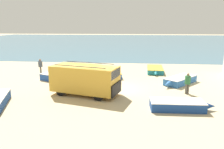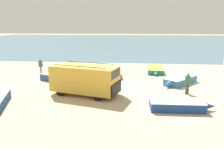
{
  "view_description": "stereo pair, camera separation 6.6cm",
  "coord_description": "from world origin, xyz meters",
  "px_view_note": "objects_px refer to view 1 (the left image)",
  "views": [
    {
      "loc": [
        1.11,
        -16.95,
        5.13
      ],
      "look_at": [
        -0.54,
        0.85,
        1.0
      ],
      "focal_mm": 35.0,
      "sensor_mm": 36.0,
      "label": 1
    },
    {
      "loc": [
        1.18,
        -16.94,
        5.13
      ],
      "look_at": [
        -0.54,
        0.85,
        1.0
      ],
      "focal_mm": 35.0,
      "sensor_mm": 36.0,
      "label": 2
    }
  ],
  "objects_px": {
    "fishing_rowboat_0": "(179,105)",
    "fishing_rowboat_3": "(57,78)",
    "fishing_rowboat_4": "(112,73)",
    "fishing_rowboat_1": "(180,80)",
    "fishing_rowboat_2": "(155,70)",
    "parked_van": "(85,79)",
    "fisherman_1": "(40,65)",
    "fisherman_0": "(188,82)"
  },
  "relations": [
    {
      "from": "fishing_rowboat_1",
      "to": "fishing_rowboat_4",
      "type": "distance_m",
      "value": 6.8
    },
    {
      "from": "fishing_rowboat_3",
      "to": "fisherman_0",
      "type": "xyz_separation_m",
      "value": [
        10.99,
        -2.79,
        0.64
      ]
    },
    {
      "from": "fishing_rowboat_3",
      "to": "fisherman_1",
      "type": "bearing_deg",
      "value": 161.3
    },
    {
      "from": "fishing_rowboat_1",
      "to": "fishing_rowboat_2",
      "type": "relative_size",
      "value": 0.89
    },
    {
      "from": "fishing_rowboat_0",
      "to": "fishing_rowboat_4",
      "type": "height_order",
      "value": "fishing_rowboat_0"
    },
    {
      "from": "parked_van",
      "to": "fisherman_0",
      "type": "relative_size",
      "value": 3.31
    },
    {
      "from": "fishing_rowboat_0",
      "to": "fisherman_0",
      "type": "bearing_deg",
      "value": 67.61
    },
    {
      "from": "fishing_rowboat_1",
      "to": "fisherman_1",
      "type": "relative_size",
      "value": 2.37
    },
    {
      "from": "fishing_rowboat_4",
      "to": "fishing_rowboat_1",
      "type": "bearing_deg",
      "value": 56.62
    },
    {
      "from": "fishing_rowboat_3",
      "to": "fisherman_0",
      "type": "height_order",
      "value": "fisherman_0"
    },
    {
      "from": "parked_van",
      "to": "fisherman_0",
      "type": "bearing_deg",
      "value": 21.55
    },
    {
      "from": "parked_van",
      "to": "fishing_rowboat_0",
      "type": "height_order",
      "value": "parked_van"
    },
    {
      "from": "fishing_rowboat_1",
      "to": "fishing_rowboat_3",
      "type": "height_order",
      "value": "fishing_rowboat_3"
    },
    {
      "from": "parked_van",
      "to": "fisherman_1",
      "type": "xyz_separation_m",
      "value": [
        -6.12,
        6.28,
        -0.23
      ]
    },
    {
      "from": "fishing_rowboat_1",
      "to": "fishing_rowboat_2",
      "type": "distance_m",
      "value": 4.95
    },
    {
      "from": "fisherman_0",
      "to": "fishing_rowboat_1",
      "type": "bearing_deg",
      "value": -18.1
    },
    {
      "from": "fisherman_1",
      "to": "fishing_rowboat_0",
      "type": "bearing_deg",
      "value": -65.41
    },
    {
      "from": "fishing_rowboat_1",
      "to": "fisherman_0",
      "type": "distance_m",
      "value": 2.99
    },
    {
      "from": "fishing_rowboat_0",
      "to": "fishing_rowboat_3",
      "type": "distance_m",
      "value": 11.46
    },
    {
      "from": "fishing_rowboat_3",
      "to": "fisherman_0",
      "type": "distance_m",
      "value": 11.35
    },
    {
      "from": "fishing_rowboat_2",
      "to": "fisherman_1",
      "type": "bearing_deg",
      "value": -76.99
    },
    {
      "from": "parked_van",
      "to": "fishing_rowboat_4",
      "type": "bearing_deg",
      "value": 93.02
    },
    {
      "from": "fisherman_0",
      "to": "fishing_rowboat_4",
      "type": "bearing_deg",
      "value": 30.27
    },
    {
      "from": "fishing_rowboat_2",
      "to": "fisherman_0",
      "type": "height_order",
      "value": "fisherman_0"
    },
    {
      "from": "fishing_rowboat_4",
      "to": "fisherman_0",
      "type": "xyz_separation_m",
      "value": [
        6.17,
        -5.68,
        0.71
      ]
    },
    {
      "from": "fishing_rowboat_3",
      "to": "fisherman_1",
      "type": "xyz_separation_m",
      "value": [
        -2.71,
        2.65,
        0.65
      ]
    },
    {
      "from": "parked_van",
      "to": "fishing_rowboat_0",
      "type": "xyz_separation_m",
      "value": [
        6.35,
        -2.38,
        -0.91
      ]
    },
    {
      "from": "fishing_rowboat_0",
      "to": "fishing_rowboat_3",
      "type": "relative_size",
      "value": 1.06
    },
    {
      "from": "fishing_rowboat_0",
      "to": "fisherman_0",
      "type": "height_order",
      "value": "fisherman_0"
    },
    {
      "from": "parked_van",
      "to": "fishing_rowboat_3",
      "type": "height_order",
      "value": "parked_van"
    },
    {
      "from": "fishing_rowboat_0",
      "to": "fisherman_1",
      "type": "relative_size",
      "value": 2.45
    },
    {
      "from": "fishing_rowboat_2",
      "to": "fisherman_0",
      "type": "xyz_separation_m",
      "value": [
        1.64,
        -7.57,
        0.7
      ]
    },
    {
      "from": "fishing_rowboat_3",
      "to": "fisherman_1",
      "type": "relative_size",
      "value": 2.31
    },
    {
      "from": "parked_van",
      "to": "fishing_rowboat_2",
      "type": "bearing_deg",
      "value": 70.01
    },
    {
      "from": "fishing_rowboat_1",
      "to": "fishing_rowboat_4",
      "type": "bearing_deg",
      "value": -72.93
    },
    {
      "from": "fisherman_0",
      "to": "fisherman_1",
      "type": "relative_size",
      "value": 0.99
    },
    {
      "from": "fishing_rowboat_0",
      "to": "fishing_rowboat_2",
      "type": "distance_m",
      "value": 10.79
    },
    {
      "from": "fisherman_0",
      "to": "fisherman_1",
      "type": "xyz_separation_m",
      "value": [
        -13.7,
        5.44,
        0.01
      ]
    },
    {
      "from": "parked_van",
      "to": "fishing_rowboat_4",
      "type": "height_order",
      "value": "parked_van"
    },
    {
      "from": "fishing_rowboat_3",
      "to": "fishing_rowboat_1",
      "type": "bearing_deg",
      "value": 26.33
    },
    {
      "from": "fisherman_1",
      "to": "fisherman_0",
      "type": "bearing_deg",
      "value": -52.3
    },
    {
      "from": "parked_van",
      "to": "fishing_rowboat_4",
      "type": "distance_m",
      "value": 6.73
    }
  ]
}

